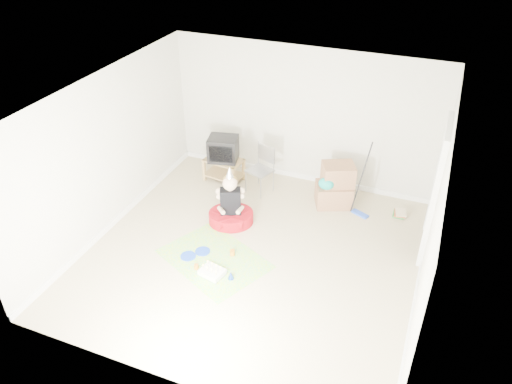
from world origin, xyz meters
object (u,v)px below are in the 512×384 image
at_px(folding_chair, 260,171).
at_px(birthday_cake, 212,273).
at_px(seated_woman, 231,211).
at_px(cardboard_boxes, 335,186).
at_px(tv_stand, 224,168).
at_px(crt_tv, 223,149).

xyz_separation_m(folding_chair, birthday_cake, (0.19, -2.42, -0.40)).
bearing_deg(seated_woman, cardboard_boxes, 38.96).
bearing_deg(tv_stand, crt_tv, 108.43).
height_order(folding_chair, birthday_cake, folding_chair).
distance_m(crt_tv, cardboard_boxes, 2.20).
bearing_deg(birthday_cake, folding_chair, 94.43).
bearing_deg(cardboard_boxes, birthday_cake, -115.59).
distance_m(crt_tv, seated_woman, 1.48).
bearing_deg(seated_woman, folding_chair, 85.25).
xyz_separation_m(cardboard_boxes, birthday_cake, (-1.21, -2.52, -0.33)).
relative_size(crt_tv, folding_chair, 0.59).
bearing_deg(folding_chair, seated_woman, -94.75).
relative_size(crt_tv, cardboard_boxes, 0.68).
relative_size(tv_stand, crt_tv, 1.43).
bearing_deg(seated_woman, crt_tv, 119.49).
distance_m(crt_tv, folding_chair, 0.83).
xyz_separation_m(crt_tv, cardboard_boxes, (2.18, -0.03, -0.30)).
relative_size(cardboard_boxes, birthday_cake, 2.01).
distance_m(tv_stand, seated_woman, 1.42).
height_order(tv_stand, folding_chair, folding_chair).
relative_size(folding_chair, birthday_cake, 2.31).
bearing_deg(folding_chair, cardboard_boxes, 4.00).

